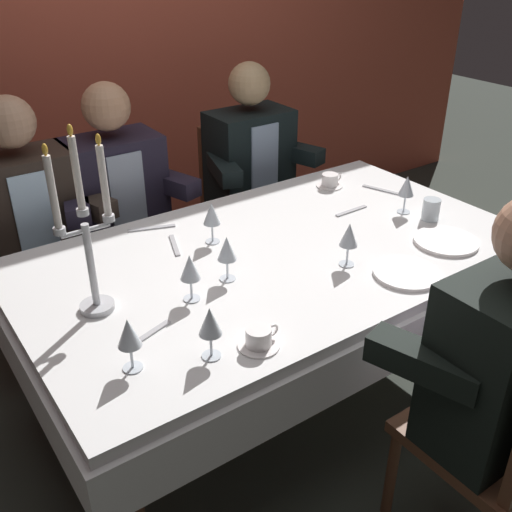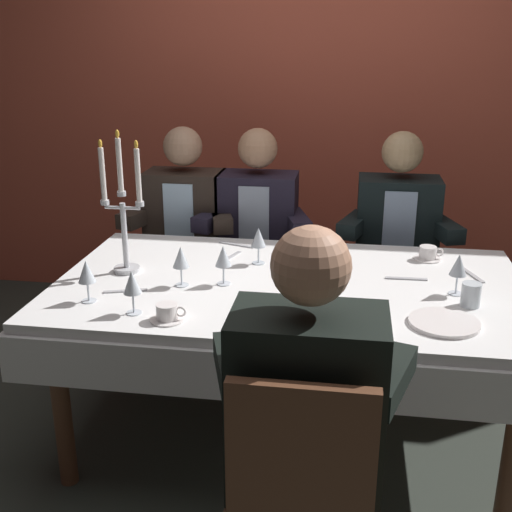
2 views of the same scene
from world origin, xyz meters
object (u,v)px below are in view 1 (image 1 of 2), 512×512
Objects in this scene: dining_table at (277,278)px; wine_glass_6 at (129,334)px; candelabra at (87,240)px; wine_glass_0 at (349,236)px; wine_glass_3 at (210,323)px; wine_glass_5 at (190,269)px; dinner_plate_1 at (406,273)px; dinner_plate_0 at (446,241)px; wine_glass_4 at (212,214)px; coffee_cup_0 at (330,181)px; seated_diner_3 at (249,161)px; seated_diner_2 at (505,363)px; wine_glass_1 at (407,187)px; wine_glass_2 at (227,250)px; seated_diner_1 at (116,193)px; seated_diner_0 at (27,214)px; water_tumbler_0 at (431,209)px; coffee_cup_1 at (259,338)px.

wine_glass_6 is (-0.73, -0.31, 0.24)m from dining_table.
candelabra is 3.66× the size of wine_glass_6.
wine_glass_3 is (-0.67, -0.17, 0.00)m from wine_glass_0.
wine_glass_0 is at bearing -12.04° from wine_glass_5.
dinner_plate_1 is (0.26, -0.40, 0.13)m from dining_table.
wine_glass_4 reaches higher than dinner_plate_0.
wine_glass_0 is at bearing -126.58° from coffee_cup_0.
wine_glass_4 reaches higher than coffee_cup_0.
dining_table is 1.01m from seated_diner_3.
wine_glass_0 is 0.67m from seated_diner_2.
wine_glass_1 and wine_glass_2 have the same top height.
candelabra is 0.46m from wine_glass_2.
seated_diner_0 is at bearing 180.00° from seated_diner_1.
coffee_cup_0 is at bearing -78.35° from seated_diner_3.
coffee_cup_0 is 0.11× the size of seated_diner_3.
wine_glass_1 is at bearing -34.76° from seated_diner_0.
wine_glass_6 is at bearing -151.99° from wine_glass_2.
seated_diner_1 is at bearing 80.72° from wine_glass_5.
dinner_plate_1 is 2.56× the size of water_tumbler_0.
water_tumbler_0 is (0.85, -0.35, -0.07)m from wine_glass_4.
wine_glass_3 reaches higher than dinner_plate_0.
wine_glass_3 is 0.13× the size of seated_diner_2.
seated_diner_1 reaches higher than wine_glass_2.
candelabra reaches higher than seated_diner_2.
seated_diner_0 is (0.03, 0.87, -0.25)m from candelabra.
wine_glass_4 is at bearing 18.81° from candelabra.
candelabra reaches higher than dining_table.
wine_glass_2 reaches higher than water_tumbler_0.
dinner_plate_1 is 0.50m from seated_diner_2.
wine_glass_4 is at bearing 58.36° from wine_glass_3.
wine_glass_5 reaches higher than coffee_cup_1.
wine_glass_1 is 0.13× the size of seated_diner_0.
wine_glass_0 is at bearing -21.63° from wine_glass_2.
wine_glass_0 reaches higher than coffee_cup_0.
wine_glass_2 is 0.42m from wine_glass_3.
dinner_plate_1 is at bearing -99.49° from seated_diner_3.
candelabra is 0.36m from wine_glass_6.
coffee_cup_0 is (0.32, 0.77, 0.02)m from dinner_plate_1.
wine_glass_2 is 0.96m from coffee_cup_0.
wine_glass_2 and wine_glass_5 have the same top height.
coffee_cup_1 reaches higher than dinner_plate_0.
wine_glass_4 reaches higher than water_tumbler_0.
wine_glass_1 is 1.08m from wine_glass_5.
wine_glass_1 is at bearing 2.10° from wine_glass_2.
seated_diner_0 is (-0.24, 0.99, -0.12)m from wine_glass_5.
wine_glass_1 is 0.41m from coffee_cup_0.
seated_diner_3 reaches higher than water_tumbler_0.
wine_glass_2 and wine_glass_4 have the same top height.
wine_glass_6 is 1.71m from seated_diner_3.
coffee_cup_0 is at bearing 53.42° from wine_glass_0.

